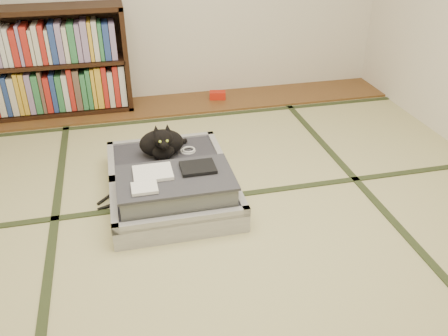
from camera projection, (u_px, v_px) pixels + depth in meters
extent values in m
plane|color=#C7C184|center=(229.00, 236.00, 2.76)|extent=(4.50, 4.50, 0.00)
cube|color=brown|center=(178.00, 104.00, 4.43)|extent=(4.00, 0.50, 0.02)
cube|color=red|center=(218.00, 95.00, 4.51)|extent=(0.17, 0.12, 0.07)
cube|color=#2D381E|center=(50.00, 262.00, 2.56)|extent=(0.05, 4.50, 0.01)
cube|color=#2D381E|center=(385.00, 212.00, 2.95)|extent=(0.05, 4.50, 0.01)
cube|color=#2D381E|center=(215.00, 198.00, 3.09)|extent=(4.00, 0.05, 0.01)
cube|color=#2D381E|center=(183.00, 118.00, 4.18)|extent=(4.00, 0.05, 0.01)
cube|color=black|center=(126.00, 57.00, 4.17)|extent=(0.04, 0.32, 0.91)
cube|color=black|center=(53.00, 110.00, 4.26)|extent=(1.41, 0.32, 0.04)
cube|color=black|center=(34.00, 9.00, 3.81)|extent=(1.41, 0.32, 0.04)
cube|color=black|center=(44.00, 63.00, 4.04)|extent=(1.35, 0.32, 0.03)
cube|color=black|center=(46.00, 57.00, 4.16)|extent=(1.41, 0.02, 0.91)
cube|color=gray|center=(49.00, 88.00, 4.13)|extent=(1.27, 0.23, 0.38)
cube|color=gray|center=(40.00, 41.00, 3.92)|extent=(1.27, 0.23, 0.34)
cube|color=#B5B4B9|center=(177.00, 207.00, 2.89)|extent=(0.78, 0.52, 0.14)
cube|color=#313139|center=(177.00, 202.00, 2.87)|extent=(0.70, 0.44, 0.10)
cube|color=#B5B4B9|center=(183.00, 220.00, 2.65)|extent=(0.78, 0.04, 0.05)
cube|color=#B5B4B9|center=(171.00, 177.00, 3.05)|extent=(0.78, 0.04, 0.05)
cube|color=#B5B4B9|center=(114.00, 205.00, 2.78)|extent=(0.04, 0.52, 0.05)
cube|color=#B5B4B9|center=(236.00, 189.00, 2.93)|extent=(0.04, 0.52, 0.05)
cube|color=#B5B4B9|center=(166.00, 165.00, 3.33)|extent=(0.78, 0.52, 0.14)
cube|color=#313139|center=(166.00, 161.00, 3.31)|extent=(0.70, 0.44, 0.10)
cube|color=#B5B4B9|center=(170.00, 173.00, 3.09)|extent=(0.78, 0.04, 0.05)
cube|color=#B5B4B9|center=(161.00, 141.00, 3.49)|extent=(0.78, 0.04, 0.05)
cube|color=#B5B4B9|center=(111.00, 162.00, 3.22)|extent=(0.04, 0.52, 0.05)
cube|color=#B5B4B9|center=(217.00, 150.00, 3.36)|extent=(0.04, 0.52, 0.05)
cylinder|color=black|center=(171.00, 174.00, 3.07)|extent=(0.70, 0.03, 0.03)
cube|color=gray|center=(176.00, 189.00, 2.82)|extent=(0.67, 0.41, 0.14)
cube|color=#3B3B43|center=(175.00, 178.00, 2.78)|extent=(0.69, 0.43, 0.02)
cube|color=white|center=(153.00, 173.00, 2.79)|extent=(0.23, 0.19, 0.02)
cube|color=black|center=(198.00, 167.00, 2.85)|extent=(0.21, 0.17, 0.02)
cube|color=white|center=(144.00, 188.00, 2.65)|extent=(0.15, 0.13, 0.02)
cube|color=white|center=(143.00, 236.00, 2.63)|extent=(0.06, 0.01, 0.04)
cube|color=white|center=(165.00, 235.00, 2.66)|extent=(0.05, 0.01, 0.04)
cube|color=orange|center=(228.00, 224.00, 2.73)|extent=(0.05, 0.01, 0.04)
cube|color=#197F33|center=(216.00, 223.00, 2.70)|extent=(0.04, 0.01, 0.03)
ellipsoid|color=black|center=(162.00, 143.00, 3.24)|extent=(0.30, 0.20, 0.19)
ellipsoid|color=black|center=(163.00, 152.00, 3.18)|extent=(0.15, 0.11, 0.11)
ellipsoid|color=black|center=(163.00, 138.00, 3.09)|extent=(0.13, 0.12, 0.12)
sphere|color=black|center=(164.00, 145.00, 3.06)|extent=(0.06, 0.06, 0.06)
cone|color=black|center=(156.00, 129.00, 3.07)|extent=(0.05, 0.06, 0.06)
cone|color=black|center=(167.00, 128.00, 3.09)|extent=(0.05, 0.06, 0.06)
sphere|color=#A5BF33|center=(160.00, 142.00, 3.04)|extent=(0.02, 0.02, 0.02)
sphere|color=#A5BF33|center=(167.00, 141.00, 3.05)|extent=(0.02, 0.02, 0.02)
cylinder|color=black|center=(175.00, 144.00, 3.37)|extent=(0.18, 0.11, 0.03)
torus|color=white|center=(188.00, 151.00, 3.33)|extent=(0.11, 0.11, 0.01)
torus|color=white|center=(189.00, 150.00, 3.32)|extent=(0.09, 0.09, 0.01)
cube|color=black|center=(131.00, 199.00, 3.07)|extent=(0.42, 0.18, 0.01)
cube|color=black|center=(109.00, 196.00, 3.10)|extent=(0.16, 0.17, 0.01)
cube|color=black|center=(150.00, 191.00, 3.15)|extent=(0.21, 0.10, 0.01)
cylinder|color=black|center=(129.00, 186.00, 3.20)|extent=(0.03, 0.08, 0.01)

